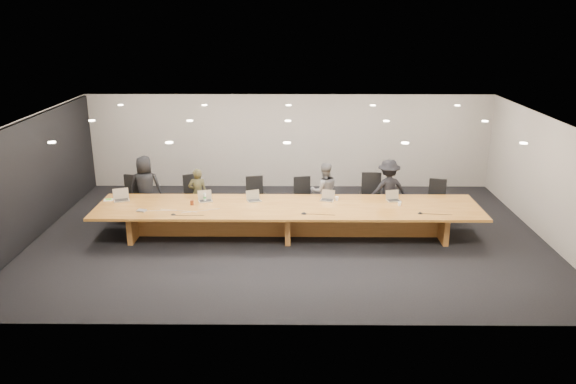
# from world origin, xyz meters

# --- Properties ---
(ground) EXTENTS (12.00, 12.00, 0.00)m
(ground) POSITION_xyz_m (0.00, 0.00, 0.00)
(ground) COLOR black
(ground) RESTS_ON ground
(back_wall) EXTENTS (12.00, 0.02, 2.80)m
(back_wall) POSITION_xyz_m (0.00, 4.00, 1.40)
(back_wall) COLOR beige
(back_wall) RESTS_ON ground
(left_wall_panel) EXTENTS (0.08, 7.84, 2.74)m
(left_wall_panel) POSITION_xyz_m (-5.94, 0.00, 1.37)
(left_wall_panel) COLOR black
(left_wall_panel) RESTS_ON ground
(conference_table) EXTENTS (9.00, 1.80, 0.75)m
(conference_table) POSITION_xyz_m (0.00, 0.00, 0.52)
(conference_table) COLOR brown
(conference_table) RESTS_ON ground
(chair_far_left) EXTENTS (0.71, 0.71, 1.13)m
(chair_far_left) POSITION_xyz_m (-4.08, 1.16, 0.57)
(chair_far_left) COLOR black
(chair_far_left) RESTS_ON ground
(chair_left) EXTENTS (0.72, 0.72, 1.11)m
(chair_left) POSITION_xyz_m (-2.44, 1.31, 0.56)
(chair_left) COLOR black
(chair_left) RESTS_ON ground
(chair_mid_left) EXTENTS (0.65, 0.65, 1.06)m
(chair_mid_left) POSITION_xyz_m (-0.84, 1.31, 0.53)
(chair_mid_left) COLOR black
(chair_mid_left) RESTS_ON ground
(chair_mid_right) EXTENTS (0.63, 0.63, 1.05)m
(chair_mid_right) POSITION_xyz_m (0.40, 1.32, 0.53)
(chair_mid_right) COLOR black
(chair_mid_right) RESTS_ON ground
(chair_right) EXTENTS (0.65, 0.65, 1.19)m
(chair_right) POSITION_xyz_m (2.13, 1.21, 0.59)
(chair_right) COLOR black
(chair_right) RESTS_ON ground
(chair_far_right) EXTENTS (0.66, 0.66, 1.04)m
(chair_far_right) POSITION_xyz_m (3.78, 1.17, 0.52)
(chair_far_right) COLOR black
(chair_far_right) RESTS_ON ground
(person_a) EXTENTS (0.86, 0.61, 1.64)m
(person_a) POSITION_xyz_m (-3.66, 1.23, 0.82)
(person_a) COLOR black
(person_a) RESTS_ON ground
(person_b) EXTENTS (0.52, 0.38, 1.33)m
(person_b) POSITION_xyz_m (-2.31, 1.19, 0.66)
(person_b) COLOR #32311B
(person_b) RESTS_ON ground
(person_c) EXTENTS (0.80, 0.67, 1.48)m
(person_c) POSITION_xyz_m (0.92, 1.19, 0.74)
(person_c) COLOR #58585B
(person_c) RESTS_ON ground
(person_d) EXTENTS (1.11, 0.78, 1.57)m
(person_d) POSITION_xyz_m (2.54, 1.19, 0.78)
(person_d) COLOR black
(person_d) RESTS_ON ground
(laptop_a) EXTENTS (0.44, 0.38, 0.29)m
(laptop_a) POSITION_xyz_m (-4.02, 0.36, 0.89)
(laptop_a) COLOR #B7A88C
(laptop_a) RESTS_ON conference_table
(laptop_b) EXTENTS (0.38, 0.32, 0.26)m
(laptop_b) POSITION_xyz_m (-1.99, 0.32, 0.88)
(laptop_b) COLOR #C6B797
(laptop_b) RESTS_ON conference_table
(laptop_c) EXTENTS (0.38, 0.33, 0.26)m
(laptop_c) POSITION_xyz_m (-0.82, 0.35, 0.88)
(laptop_c) COLOR #B4AA8A
(laptop_c) RESTS_ON conference_table
(laptop_d) EXTENTS (0.37, 0.31, 0.25)m
(laptop_d) POSITION_xyz_m (0.94, 0.41, 0.88)
(laptop_d) COLOR #B9A88D
(laptop_d) RESTS_ON conference_table
(laptop_e) EXTENTS (0.36, 0.29, 0.25)m
(laptop_e) POSITION_xyz_m (2.55, 0.39, 0.88)
(laptop_e) COLOR #C3B494
(laptop_e) RESTS_ON conference_table
(water_bottle) EXTENTS (0.08, 0.08, 0.20)m
(water_bottle) POSITION_xyz_m (-2.00, 0.32, 0.85)
(water_bottle) COLOR silver
(water_bottle) RESTS_ON conference_table
(amber_mug) EXTENTS (0.10, 0.10, 0.11)m
(amber_mug) POSITION_xyz_m (-2.26, 0.07, 0.80)
(amber_mug) COLOR maroon
(amber_mug) RESTS_ON conference_table
(paper_cup_near) EXTENTS (0.11, 0.11, 0.09)m
(paper_cup_near) POSITION_xyz_m (1.18, 0.42, 0.80)
(paper_cup_near) COLOR white
(paper_cup_near) RESTS_ON conference_table
(paper_cup_far) EXTENTS (0.10, 0.10, 0.09)m
(paper_cup_far) POSITION_xyz_m (2.62, 0.04, 0.80)
(paper_cup_far) COLOR white
(paper_cup_far) RESTS_ON conference_table
(notepad) EXTENTS (0.25, 0.22, 0.01)m
(notepad) POSITION_xyz_m (-4.35, 0.40, 0.76)
(notepad) COLOR silver
(notepad) RESTS_ON conference_table
(lime_gadget) EXTENTS (0.16, 0.12, 0.02)m
(lime_gadget) POSITION_xyz_m (-4.35, 0.39, 0.77)
(lime_gadget) COLOR #54AD2E
(lime_gadget) RESTS_ON notepad
(av_box) EXTENTS (0.23, 0.20, 0.03)m
(av_box) POSITION_xyz_m (-3.35, -0.38, 0.76)
(av_box) COLOR #ACACB1
(av_box) RESTS_ON conference_table
(mic_left) EXTENTS (0.14, 0.14, 0.03)m
(mic_left) POSITION_xyz_m (-2.57, -0.61, 0.76)
(mic_left) COLOR black
(mic_left) RESTS_ON conference_table
(mic_center) EXTENTS (0.14, 0.14, 0.03)m
(mic_center) POSITION_xyz_m (0.37, -0.53, 0.77)
(mic_center) COLOR black
(mic_center) RESTS_ON conference_table
(mic_right) EXTENTS (0.14, 0.14, 0.03)m
(mic_right) POSITION_xyz_m (3.00, -0.49, 0.77)
(mic_right) COLOR black
(mic_right) RESTS_ON conference_table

